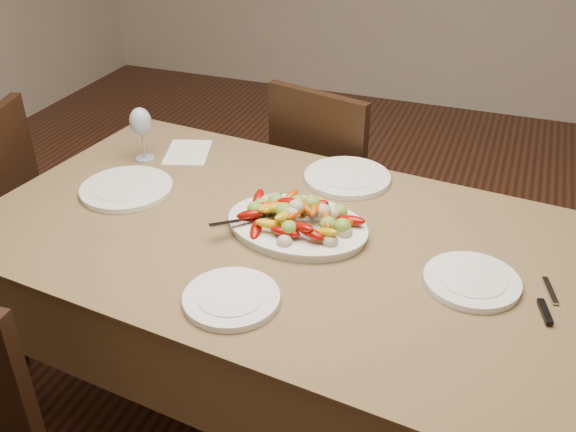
% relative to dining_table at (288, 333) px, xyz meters
% --- Properties ---
extents(floor, '(6.00, 6.00, 0.00)m').
position_rel_dining_table_xyz_m(floor, '(-0.19, 0.14, -0.38)').
color(floor, '#3B1E11').
rests_on(floor, ground).
extents(dining_table, '(1.94, 1.22, 0.76)m').
position_rel_dining_table_xyz_m(dining_table, '(0.00, 0.00, 0.00)').
color(dining_table, brown).
rests_on(dining_table, ground).
extents(chair_far, '(0.51, 0.51, 0.95)m').
position_rel_dining_table_xyz_m(chair_far, '(-0.08, 0.83, 0.10)').
color(chair_far, black).
rests_on(chair_far, ground).
extents(serving_platter, '(0.44, 0.35, 0.02)m').
position_rel_dining_table_xyz_m(serving_platter, '(0.02, 0.03, 0.39)').
color(serving_platter, white).
rests_on(serving_platter, dining_table).
extents(roasted_vegetables, '(0.36, 0.26, 0.09)m').
position_rel_dining_table_xyz_m(roasted_vegetables, '(0.02, 0.03, 0.45)').
color(roasted_vegetables, '#800802').
rests_on(roasted_vegetables, serving_platter).
extents(serving_spoon, '(0.25, 0.23, 0.03)m').
position_rel_dining_table_xyz_m(serving_spoon, '(-0.05, -0.00, 0.43)').
color(serving_spoon, '#9EA0A8').
rests_on(serving_spoon, serving_platter).
extents(plate_left, '(0.30, 0.30, 0.02)m').
position_rel_dining_table_xyz_m(plate_left, '(-0.58, 0.05, 0.39)').
color(plate_left, white).
rests_on(plate_left, dining_table).
extents(plate_right, '(0.25, 0.25, 0.02)m').
position_rel_dining_table_xyz_m(plate_right, '(0.53, -0.05, 0.39)').
color(plate_right, white).
rests_on(plate_right, dining_table).
extents(plate_far, '(0.29, 0.29, 0.02)m').
position_rel_dining_table_xyz_m(plate_far, '(0.07, 0.38, 0.39)').
color(plate_far, white).
rests_on(plate_far, dining_table).
extents(plate_near, '(0.24, 0.24, 0.02)m').
position_rel_dining_table_xyz_m(plate_near, '(-0.02, -0.34, 0.39)').
color(plate_near, white).
rests_on(plate_near, dining_table).
extents(wine_glass, '(0.08, 0.08, 0.20)m').
position_rel_dining_table_xyz_m(wine_glass, '(-0.65, 0.28, 0.48)').
color(wine_glass, '#8C99A5').
rests_on(wine_glass, dining_table).
extents(menu_card, '(0.21, 0.25, 0.00)m').
position_rel_dining_table_xyz_m(menu_card, '(-0.53, 0.38, 0.38)').
color(menu_card, silver).
rests_on(menu_card, dining_table).
extents(table_knife, '(0.07, 0.20, 0.01)m').
position_rel_dining_table_xyz_m(table_knife, '(0.71, -0.07, 0.38)').
color(table_knife, '#9EA0A8').
rests_on(table_knife, dining_table).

